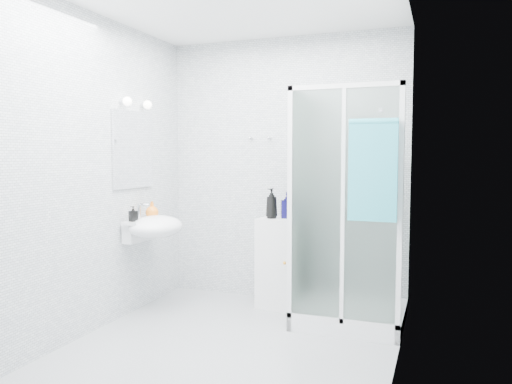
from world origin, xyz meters
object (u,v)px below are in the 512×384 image
at_px(wall_basin, 153,227).
at_px(hand_towel, 373,168).
at_px(storage_cabinet, 279,263).
at_px(soap_dispenser_black, 133,214).
at_px(shower_enclosure, 340,272).
at_px(soap_dispenser_orange, 152,210).
at_px(shampoo_bottle_b, 287,205).
at_px(shampoo_bottle_a, 272,203).

distance_m(wall_basin, hand_towel, 2.04).
relative_size(storage_cabinet, soap_dispenser_black, 6.26).
relative_size(shower_enclosure, storage_cabinet, 2.34).
height_order(soap_dispenser_orange, soap_dispenser_black, soap_dispenser_orange).
bearing_deg(shower_enclosure, wall_basin, -169.19).
relative_size(wall_basin, storage_cabinet, 0.66).
bearing_deg(storage_cabinet, soap_dispenser_orange, -150.94).
bearing_deg(shampoo_bottle_b, soap_dispenser_orange, -156.60).
bearing_deg(wall_basin, soap_dispenser_black, -123.99).
distance_m(shower_enclosure, wall_basin, 1.72).
relative_size(shampoo_bottle_b, soap_dispenser_orange, 1.59).
xyz_separation_m(wall_basin, storage_cabinet, (1.02, 0.58, -0.37)).
bearing_deg(shower_enclosure, storage_cabinet, 157.66).
distance_m(shower_enclosure, shampoo_bottle_b, 0.83).
relative_size(shampoo_bottle_a, soap_dispenser_orange, 1.82).
distance_m(shower_enclosure, shampoo_bottle_a, 0.92).
xyz_separation_m(wall_basin, hand_towel, (1.96, -0.09, 0.56)).
relative_size(hand_towel, soap_dispenser_orange, 4.95).
height_order(hand_towel, shampoo_bottle_b, hand_towel).
bearing_deg(storage_cabinet, soap_dispenser_black, -141.05).
height_order(shower_enclosure, soap_dispenser_black, shower_enclosure).
xyz_separation_m(hand_towel, soap_dispenser_black, (-2.07, -0.07, -0.42)).
bearing_deg(hand_towel, storage_cabinet, 145.01).
bearing_deg(wall_basin, hand_towel, -2.48).
bearing_deg(shampoo_bottle_a, soap_dispenser_orange, -157.42).
relative_size(wall_basin, shampoo_bottle_a, 1.97).
bearing_deg(shower_enclosure, shampoo_bottle_b, 152.84).
distance_m(wall_basin, soap_dispenser_black, 0.23).
height_order(shower_enclosure, shampoo_bottle_a, shower_enclosure).
xyz_separation_m(shampoo_bottle_a, soap_dispenser_black, (-1.06, -0.69, -0.07)).
xyz_separation_m(storage_cabinet, soap_dispenser_black, (-1.12, -0.74, 0.50)).
bearing_deg(hand_towel, soap_dispenser_orange, 174.67).
xyz_separation_m(hand_towel, shampoo_bottle_a, (-1.01, 0.62, -0.36)).
xyz_separation_m(shower_enclosure, soap_dispenser_black, (-1.76, -0.47, 0.48)).
height_order(shower_enclosure, wall_basin, shower_enclosure).
distance_m(storage_cabinet, hand_towel, 1.48).
bearing_deg(shower_enclosure, soap_dispenser_black, -164.95).
distance_m(shampoo_bottle_a, soap_dispenser_orange, 1.12).
xyz_separation_m(shampoo_bottle_a, shampoo_bottle_b, (0.13, 0.07, -0.02)).
bearing_deg(shampoo_bottle_b, shampoo_bottle_a, -150.41).
relative_size(hand_towel, soap_dispenser_black, 5.65).
bearing_deg(shampoo_bottle_a, soap_dispenser_black, -146.86).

